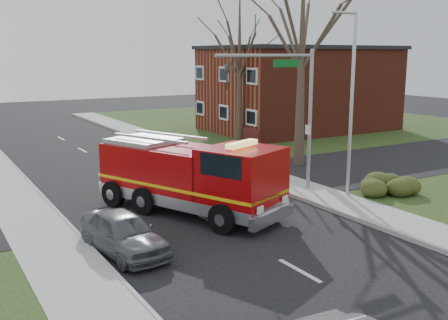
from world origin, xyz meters
TOP-DOWN VIEW (x-y plane):
  - ground at (0.00, 0.00)m, footprint 120.00×120.00m
  - sidewalk_right at (6.20, 0.00)m, footprint 2.40×80.00m
  - sidewalk_left at (-6.20, 0.00)m, footprint 2.40×80.00m
  - brick_building at (19.00, 18.00)m, footprint 15.40×10.40m
  - health_center_sign at (10.50, 12.50)m, footprint 0.12×2.00m
  - hedge_corner at (9.00, -1.00)m, footprint 2.80×2.00m
  - bare_tree_near at (9.50, 6.00)m, footprint 6.00×6.00m
  - bare_tree_far at (11.00, 15.00)m, footprint 5.25×5.25m
  - traffic_signal_mast at (5.21, 1.50)m, footprint 5.29×0.18m
  - streetlight_pole at (7.14, -0.50)m, footprint 1.48×0.16m
  - fire_engine at (-0.09, 1.14)m, footprint 5.71×8.58m
  - parked_car_maroon at (-4.15, -1.83)m, footprint 2.20×4.36m

SIDE VIEW (x-z plane):
  - ground at x=0.00m, z-range 0.00..0.00m
  - sidewalk_right at x=6.20m, z-range 0.00..0.15m
  - sidewalk_left at x=-6.20m, z-range 0.00..0.15m
  - hedge_corner at x=9.00m, z-range 0.13..1.03m
  - parked_car_maroon at x=-4.15m, z-range 0.00..1.42m
  - health_center_sign at x=10.50m, z-range 0.18..1.58m
  - fire_engine at x=-0.09m, z-range -0.16..3.13m
  - brick_building at x=19.00m, z-range 0.03..7.28m
  - streetlight_pole at x=7.14m, z-range 0.35..8.75m
  - traffic_signal_mast at x=5.21m, z-range 1.31..8.11m
  - bare_tree_far at x=11.00m, z-range 1.24..11.74m
  - bare_tree_near at x=9.50m, z-range 1.41..13.41m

